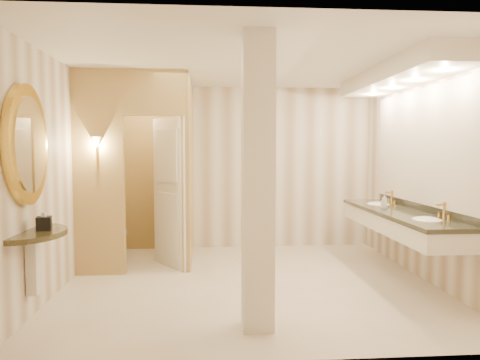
% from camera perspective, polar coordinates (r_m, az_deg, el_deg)
% --- Properties ---
extents(floor, '(4.50, 4.50, 0.00)m').
position_cam_1_polar(floor, '(5.48, 1.16, -13.52)').
color(floor, '#F1E4D0').
rests_on(floor, ground).
extents(ceiling, '(4.50, 4.50, 0.00)m').
position_cam_1_polar(ceiling, '(5.33, 1.20, 15.38)').
color(ceiling, white).
rests_on(ceiling, wall_back).
extents(wall_back, '(4.50, 0.02, 2.70)m').
position_cam_1_polar(wall_back, '(7.22, -0.29, 1.63)').
color(wall_back, silver).
rests_on(wall_back, floor).
extents(wall_front, '(4.50, 0.02, 2.70)m').
position_cam_1_polar(wall_front, '(3.25, 4.44, -1.29)').
color(wall_front, silver).
rests_on(wall_front, floor).
extents(wall_left, '(0.02, 4.00, 2.70)m').
position_cam_1_polar(wall_left, '(5.50, -22.86, 0.57)').
color(wall_left, silver).
rests_on(wall_left, floor).
extents(wall_right, '(0.02, 4.00, 2.70)m').
position_cam_1_polar(wall_right, '(5.88, 23.56, 0.75)').
color(wall_right, silver).
rests_on(wall_right, floor).
extents(toilet_closet, '(1.50, 1.55, 2.70)m').
position_cam_1_polar(toilet_closet, '(6.20, -10.13, 1.50)').
color(toilet_closet, tan).
rests_on(toilet_closet, floor).
extents(wall_sconce, '(0.14, 0.14, 0.42)m').
position_cam_1_polar(wall_sconce, '(5.81, -18.55, 4.61)').
color(wall_sconce, '#BD913C').
rests_on(wall_sconce, toilet_closet).
extents(vanity, '(0.75, 2.75, 2.09)m').
position_cam_1_polar(vanity, '(5.82, 20.95, 3.54)').
color(vanity, white).
rests_on(vanity, floor).
extents(console_shelf, '(0.88, 0.88, 1.89)m').
position_cam_1_polar(console_shelf, '(4.54, -26.49, -0.39)').
color(console_shelf, black).
rests_on(console_shelf, floor).
extents(pillar, '(0.28, 0.28, 2.70)m').
position_cam_1_polar(pillar, '(3.88, 2.38, -0.42)').
color(pillar, white).
rests_on(pillar, floor).
extents(tissue_box, '(0.16, 0.16, 0.13)m').
position_cam_1_polar(tissue_box, '(4.57, -24.67, -5.28)').
color(tissue_box, black).
rests_on(tissue_box, console_shelf).
extents(toilet, '(0.48, 0.76, 0.74)m').
position_cam_1_polar(toilet, '(6.81, -16.62, -7.00)').
color(toilet, white).
rests_on(toilet, floor).
extents(soap_bottle_a, '(0.06, 0.07, 0.14)m').
position_cam_1_polar(soap_bottle_a, '(6.07, 18.62, -2.88)').
color(soap_bottle_a, beige).
rests_on(soap_bottle_a, vanity).
extents(soap_bottle_b, '(0.10, 0.10, 0.10)m').
position_cam_1_polar(soap_bottle_b, '(6.04, 18.71, -3.08)').
color(soap_bottle_b, silver).
rests_on(soap_bottle_b, vanity).
extents(soap_bottle_c, '(0.10, 0.10, 0.20)m').
position_cam_1_polar(soap_bottle_c, '(5.96, 18.70, -2.70)').
color(soap_bottle_c, '#C6B28C').
rests_on(soap_bottle_c, vanity).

